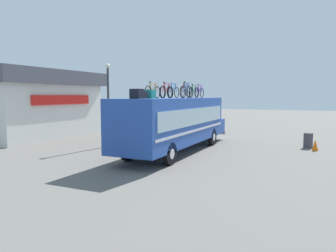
% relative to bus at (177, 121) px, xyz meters
% --- Properties ---
extents(ground_plane, '(120.00, 120.00, 0.00)m').
position_rel_bus_xyz_m(ground_plane, '(-0.27, 0.00, -1.80)').
color(ground_plane, '#605E59').
extents(bus, '(11.84, 2.66, 3.14)m').
position_rel_bus_xyz_m(bus, '(0.00, 0.00, 0.00)').
color(bus, '#23479E').
rests_on(bus, ground).
extents(luggage_bag_1, '(0.51, 0.48, 0.45)m').
position_rel_bus_xyz_m(luggage_bag_1, '(-4.44, 0.03, 1.56)').
color(luggage_bag_1, black).
rests_on(luggage_bag_1, bus).
extents(luggage_bag_2, '(0.50, 0.54, 0.34)m').
position_rel_bus_xyz_m(luggage_bag_2, '(-3.58, 0.33, 1.51)').
color(luggage_bag_2, black).
rests_on(luggage_bag_2, bus).
extents(luggage_bag_3, '(0.51, 0.47, 0.44)m').
position_rel_bus_xyz_m(luggage_bag_3, '(-2.80, 0.25, 1.56)').
color(luggage_bag_3, '#1E7F66').
rests_on(luggage_bag_3, bus).
extents(rooftop_bicycle_1, '(1.67, 0.44, 0.87)m').
position_rel_bus_xyz_m(rooftop_bicycle_1, '(-2.17, 0.42, 1.70)').
color(rooftop_bicycle_1, black).
rests_on(rooftop_bicycle_1, bus).
extents(rooftop_bicycle_2, '(1.70, 0.44, 0.86)m').
position_rel_bus_xyz_m(rooftop_bicycle_2, '(-1.41, -0.02, 1.70)').
color(rooftop_bicycle_2, black).
rests_on(rooftop_bicycle_2, bus).
extents(rooftop_bicycle_3, '(1.65, 0.44, 0.91)m').
position_rel_bus_xyz_m(rooftop_bicycle_3, '(-0.61, 0.34, 1.72)').
color(rooftop_bicycle_3, black).
rests_on(rooftop_bicycle_3, bus).
extents(rooftop_bicycle_4, '(1.67, 0.44, 0.90)m').
position_rel_bus_xyz_m(rooftop_bicycle_4, '(0.06, 0.25, 1.71)').
color(rooftop_bicycle_4, black).
rests_on(rooftop_bicycle_4, bus).
extents(rooftop_bicycle_5, '(1.70, 0.44, 0.98)m').
position_rel_bus_xyz_m(rooftop_bicycle_5, '(0.79, -0.29, 1.74)').
color(rooftop_bicycle_5, black).
rests_on(rooftop_bicycle_5, bus).
extents(rooftop_bicycle_6, '(1.70, 0.44, 0.95)m').
position_rel_bus_xyz_m(rooftop_bicycle_6, '(1.50, 0.07, 1.73)').
color(rooftop_bicycle_6, black).
rests_on(rooftop_bicycle_6, bus).
extents(rooftop_bicycle_7, '(1.67, 0.44, 0.88)m').
position_rel_bus_xyz_m(rooftop_bicycle_7, '(2.24, -0.21, 1.70)').
color(rooftop_bicycle_7, black).
rests_on(rooftop_bicycle_7, bus).
extents(rooftop_bicycle_8, '(1.65, 0.44, 0.90)m').
position_rel_bus_xyz_m(rooftop_bicycle_8, '(3.06, -0.31, 1.71)').
color(rooftop_bicycle_8, black).
rests_on(rooftop_bicycle_8, bus).
extents(rooftop_bicycle_9, '(1.78, 0.44, 0.95)m').
position_rel_bus_xyz_m(rooftop_bicycle_9, '(3.76, 0.35, 1.73)').
color(rooftop_bicycle_9, black).
rests_on(rooftop_bicycle_9, bus).
extents(roadside_building, '(10.34, 10.49, 5.20)m').
position_rel_bus_xyz_m(roadside_building, '(1.36, 14.87, 0.87)').
color(roadside_building, silver).
rests_on(roadside_building, ground).
extents(trash_bin, '(0.55, 0.55, 0.94)m').
position_rel_bus_xyz_m(trash_bin, '(4.78, -6.96, -1.33)').
color(trash_bin, '#3F3F47').
rests_on(trash_bin, ground).
extents(traffic_cone, '(0.37, 0.37, 0.65)m').
position_rel_bus_xyz_m(traffic_cone, '(3.80, -7.37, -1.47)').
color(traffic_cone, orange).
rests_on(traffic_cone, ground).
extents(street_lamp, '(0.30, 0.30, 5.30)m').
position_rel_bus_xyz_m(street_lamp, '(-0.10, 4.73, 1.27)').
color(street_lamp, '#38383D').
rests_on(street_lamp, ground).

